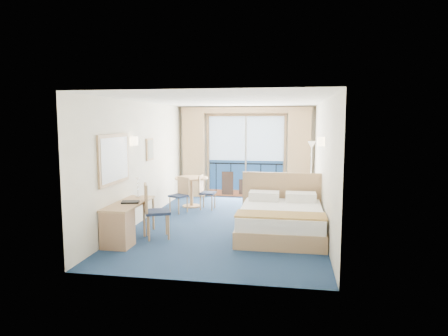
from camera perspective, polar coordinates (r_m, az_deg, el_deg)
floor at (r=8.95m, az=0.74°, el=-7.95°), size 6.50×6.50×0.00m
room_walls at (r=8.67m, az=0.76°, el=3.49°), size 4.04×6.54×2.72m
balcony_door at (r=11.90m, az=3.10°, el=1.30°), size 2.36×0.03×2.52m
curtain_left at (r=12.01m, az=-4.31°, el=1.98°), size 0.65×0.22×2.55m
curtain_right at (r=11.67m, az=10.65°, el=1.74°), size 0.65×0.22×2.55m
pelmet at (r=11.73m, az=3.12°, el=8.25°), size 3.80×0.25×0.18m
mirror at (r=7.82m, az=-15.42°, el=1.22°), size 0.05×1.25×0.95m
wall_print at (r=9.61m, az=-10.53°, el=2.64°), size 0.04×0.42×0.52m
sconce_left at (r=8.61m, az=-12.77°, el=3.79°), size 0.18×0.18×0.18m
sconce_right at (r=8.43m, az=13.77°, el=3.70°), size 0.18×0.18×0.18m
bed at (r=8.12m, az=8.18°, el=-7.25°), size 1.80×2.14×1.13m
nightstand at (r=9.53m, az=12.05°, el=-5.45°), size 0.43×0.41×0.56m
phone at (r=9.47m, az=12.10°, el=-3.51°), size 0.21×0.17×0.09m
armchair at (r=10.86m, az=11.08°, el=-3.45°), size 1.13×1.12×0.74m
floor_lamp at (r=11.15m, az=12.39°, el=1.61°), size 0.24×0.24×1.72m
desk at (r=7.60m, az=-14.61°, el=-7.76°), size 0.52×1.52×0.71m
desk_chair at (r=7.86m, az=-10.15°, el=-5.60°), size 0.61×0.61×1.07m
folder at (r=7.85m, az=-13.23°, el=-4.75°), size 0.38×0.32×0.03m
desk_lamp at (r=8.30m, az=-12.24°, el=-2.06°), size 0.11×0.11×0.41m
round_table at (r=10.60m, az=-4.68°, el=-2.34°), size 0.88×0.88×0.79m
table_chair_a at (r=10.32m, az=-2.77°, el=-3.16°), size 0.40×0.40×0.88m
table_chair_b at (r=10.03m, az=-6.22°, el=-3.50°), size 0.51×0.51×0.87m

